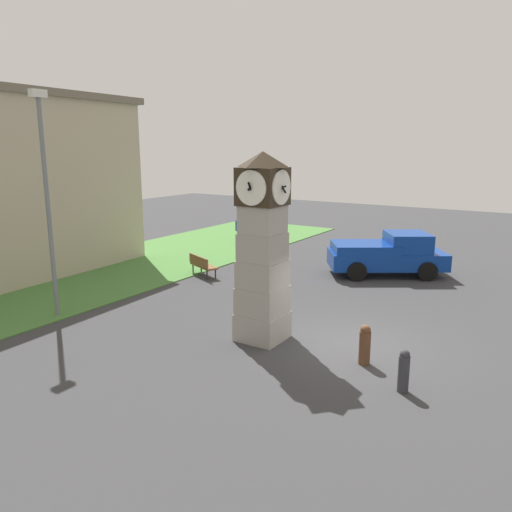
% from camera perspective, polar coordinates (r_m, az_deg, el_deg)
% --- Properties ---
extents(ground_plane, '(67.33, 67.33, 0.00)m').
position_cam_1_polar(ground_plane, '(14.47, 10.87, -9.89)').
color(ground_plane, '#38383A').
extents(clock_tower, '(1.51, 1.47, 5.31)m').
position_cam_1_polar(clock_tower, '(13.88, 0.75, 0.59)').
color(clock_tower, '#9B968C').
rests_on(clock_tower, ground_plane).
extents(bollard_near_tower, '(0.25, 0.25, 1.01)m').
position_cam_1_polar(bollard_near_tower, '(11.96, 16.53, -12.44)').
color(bollard_near_tower, '#333338').
rests_on(bollard_near_tower, ground_plane).
extents(bollard_mid_row, '(0.29, 0.29, 1.05)m').
position_cam_1_polar(bollard_mid_row, '(13.13, 12.33, -9.83)').
color(bollard_mid_row, brown).
rests_on(bollard_mid_row, ground_plane).
extents(pickup_truck, '(4.26, 5.13, 1.85)m').
position_cam_1_polar(pickup_truck, '(22.08, 14.80, 0.21)').
color(pickup_truck, navy).
rests_on(pickup_truck, ground_plane).
extents(bench, '(1.13, 1.68, 0.90)m').
position_cam_1_polar(bench, '(21.37, -6.19, -0.95)').
color(bench, brown).
rests_on(bench, ground_plane).
extents(pedestrian_near_bench, '(0.45, 0.33, 1.62)m').
position_cam_1_polar(pedestrian_near_bench, '(28.14, -2.00, 3.16)').
color(pedestrian_near_bench, red).
rests_on(pedestrian_near_bench, ground_plane).
extents(street_lamp_far_side, '(0.50, 0.24, 7.10)m').
position_cam_1_polar(street_lamp_far_side, '(16.94, -22.81, 6.79)').
color(street_lamp_far_side, slate).
rests_on(street_lamp_far_side, ground_plane).
extents(grass_verge_far, '(40.40, 7.53, 0.04)m').
position_cam_1_polar(grass_verge_far, '(20.85, -24.96, -3.84)').
color(grass_verge_far, '#477A38').
rests_on(grass_verge_far, ground_plane).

